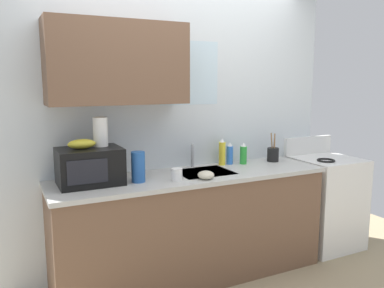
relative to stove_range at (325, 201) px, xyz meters
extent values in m
cube|color=silver|center=(-1.50, 0.35, 0.79)|extent=(3.08, 0.10, 2.50)
cube|color=brown|center=(-2.06, 0.14, 1.33)|extent=(1.06, 0.32, 0.62)
cube|color=silver|center=(-1.38, 0.31, 1.27)|extent=(0.56, 0.02, 0.55)
cube|color=brown|center=(-1.50, 0.00, -0.03)|extent=(2.28, 0.60, 0.86)
cube|color=#B7B7B2|center=(-1.50, 0.00, 0.42)|extent=(2.31, 0.63, 0.03)
cube|color=#9EA0A5|center=(-1.38, 0.02, 0.37)|extent=(0.46, 0.38, 0.14)
cylinder|color=#B2B5BA|center=(-1.38, 0.24, 0.55)|extent=(0.03, 0.03, 0.21)
cube|color=white|center=(0.00, 0.00, -0.01)|extent=(0.60, 0.60, 0.90)
torus|color=black|center=(-0.12, -0.10, 0.45)|extent=(0.17, 0.17, 0.02)
cube|color=white|center=(0.00, 0.28, 0.53)|extent=(0.60, 0.04, 0.18)
cube|color=black|center=(-2.32, 0.05, 0.58)|extent=(0.46, 0.34, 0.27)
cube|color=black|center=(-2.37, -0.13, 0.58)|extent=(0.28, 0.01, 0.17)
ellipsoid|color=gold|center=(-2.37, 0.05, 0.75)|extent=(0.20, 0.11, 0.07)
cylinder|color=white|center=(-2.22, 0.10, 0.82)|extent=(0.11, 0.11, 0.22)
cylinder|color=yellow|center=(-1.10, 0.19, 0.55)|extent=(0.06, 0.06, 0.21)
cone|color=white|center=(-1.10, 0.19, 0.67)|extent=(0.05, 0.05, 0.04)
cylinder|color=blue|center=(-1.01, 0.19, 0.53)|extent=(0.06, 0.06, 0.17)
cone|color=white|center=(-1.01, 0.19, 0.63)|extent=(0.05, 0.05, 0.04)
cylinder|color=green|center=(-0.90, 0.14, 0.52)|extent=(0.06, 0.06, 0.16)
cone|color=white|center=(-0.90, 0.14, 0.62)|extent=(0.05, 0.05, 0.04)
cylinder|color=#2659A5|center=(-1.98, -0.05, 0.56)|extent=(0.10, 0.10, 0.23)
cylinder|color=white|center=(-1.70, -0.14, 0.49)|extent=(0.08, 0.08, 0.09)
cylinder|color=black|center=(-0.58, 0.12, 0.51)|extent=(0.11, 0.11, 0.13)
cylinder|color=olive|center=(-0.59, 0.12, 0.60)|extent=(0.03, 0.02, 0.24)
cylinder|color=olive|center=(-0.56, 0.13, 0.59)|extent=(0.02, 0.03, 0.23)
cylinder|color=olive|center=(-0.58, 0.10, 0.60)|extent=(0.01, 0.02, 0.23)
ellipsoid|color=beige|center=(-1.48, -0.20, 0.47)|extent=(0.13, 0.13, 0.06)
camera|label=1|loc=(-2.89, -2.82, 1.20)|focal=36.64mm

